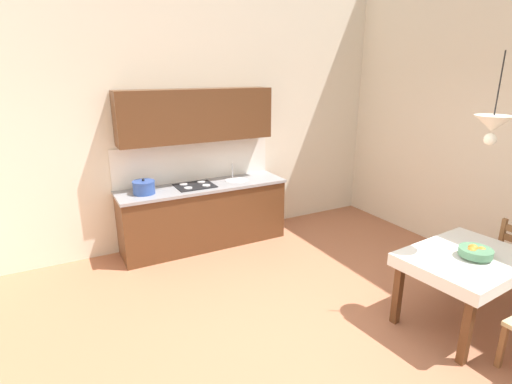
% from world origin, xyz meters
% --- Properties ---
extents(ground_plane, '(6.47, 6.14, 0.10)m').
position_xyz_m(ground_plane, '(0.00, 0.00, -0.05)').
color(ground_plane, '#AD6B4C').
extents(wall_back, '(6.47, 0.12, 4.00)m').
position_xyz_m(wall_back, '(0.00, 2.83, 2.00)').
color(wall_back, silver).
rests_on(wall_back, ground_plane).
extents(kitchen_cabinetry, '(2.36, 0.63, 2.20)m').
position_xyz_m(kitchen_cabinetry, '(-0.10, 2.50, 0.86)').
color(kitchen_cabinetry, '#56331C').
rests_on(kitchen_cabinetry, ground_plane).
extents(dining_table, '(1.28, 0.99, 0.75)m').
position_xyz_m(dining_table, '(1.45, -0.51, 0.61)').
color(dining_table, '#56331C').
rests_on(dining_table, ground_plane).
extents(fruit_bowl, '(0.30, 0.30, 0.12)m').
position_xyz_m(fruit_bowl, '(1.45, -0.58, 0.81)').
color(fruit_bowl, '#4C7F5B').
rests_on(fruit_bowl, dining_table).
extents(pendant_lamp, '(0.32, 0.32, 0.80)m').
position_xyz_m(pendant_lamp, '(1.54, -0.47, 1.98)').
color(pendant_lamp, black).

